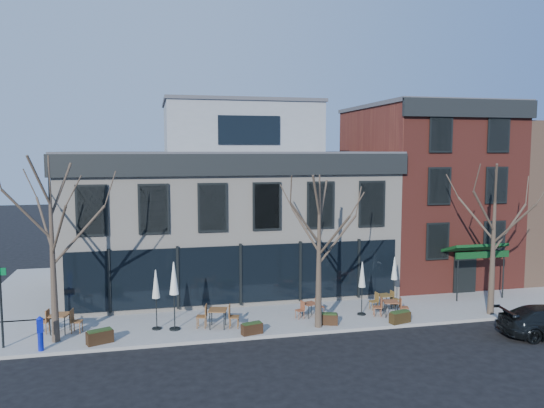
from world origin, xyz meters
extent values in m
plane|color=black|center=(0.00, 0.00, 0.00)|extent=(120.00, 120.00, 0.00)
cube|color=gray|center=(3.25, -2.15, 0.07)|extent=(33.50, 4.70, 0.15)
cube|color=gray|center=(-11.25, 6.00, 0.07)|extent=(4.50, 12.00, 0.15)
cube|color=beige|center=(0.00, 5.00, 4.00)|extent=(18.00, 10.00, 8.00)
cube|color=#47474C|center=(0.00, 5.00, 8.05)|extent=(18.30, 10.30, 0.30)
cube|color=black|center=(0.00, -0.12, 7.55)|extent=(18.30, 0.25, 1.10)
cube|color=black|center=(-9.12, 5.00, 7.55)|extent=(0.25, 10.30, 1.10)
cube|color=black|center=(0.00, -0.06, 1.90)|extent=(17.20, 0.12, 3.00)
cube|color=black|center=(-9.06, 4.00, 1.90)|extent=(0.12, 7.50, 3.00)
cube|color=gray|center=(1.00, 6.00, 9.60)|extent=(9.00, 6.50, 3.00)
cube|color=maroon|center=(13.00, 5.00, 5.50)|extent=(8.00, 10.00, 11.00)
cube|color=#47474C|center=(13.00, 5.00, 11.05)|extent=(8.20, 10.20, 0.25)
cube|color=black|center=(13.00, -0.12, 10.60)|extent=(8.20, 0.25, 1.00)
cube|color=#0C3514|center=(13.00, -0.85, 2.90)|extent=(3.20, 1.66, 0.67)
cube|color=black|center=(13.00, -0.05, 1.25)|extent=(1.40, 0.10, 2.50)
cube|color=#8C664C|center=(23.00, 6.00, 5.00)|extent=(12.00, 12.00, 10.00)
cone|color=#382B21|center=(-8.50, -3.20, 4.11)|extent=(0.34, 0.34, 7.92)
cylinder|color=#382B21|center=(-7.43, -3.01, 4.68)|extent=(2.23, 0.50, 2.48)
cylinder|color=#382B21|center=(-8.95, -2.23, 5.14)|extent=(1.03, 2.05, 2.14)
cylinder|color=#382B21|center=(-9.34, -3.51, 5.65)|extent=(1.80, 0.75, 2.21)
cylinder|color=#382B21|center=(-8.05, -4.16, 5.05)|extent=(1.03, 2.04, 2.28)
cone|color=#382B21|center=(3.00, -3.90, 3.67)|extent=(0.34, 0.34, 7.04)
cylinder|color=#382B21|center=(3.95, -3.73, 4.18)|extent=(2.00, 0.46, 2.21)
cylinder|color=#382B21|center=(2.60, -3.04, 4.59)|extent=(0.93, 1.84, 1.91)
cylinder|color=#382B21|center=(2.25, -4.17, 5.04)|extent=(1.61, 0.68, 1.97)
cylinder|color=#382B21|center=(3.40, -4.76, 4.51)|extent=(0.93, 1.83, 2.03)
cone|color=#382B21|center=(12.00, -3.90, 3.89)|extent=(0.34, 0.34, 7.48)
cylinder|color=#382B21|center=(13.01, -3.72, 4.43)|extent=(2.12, 0.48, 2.35)
cylinder|color=#382B21|center=(11.57, -2.99, 4.86)|extent=(0.98, 1.94, 2.03)
cylinder|color=#382B21|center=(11.20, -4.19, 5.35)|extent=(1.71, 0.71, 2.09)
cylinder|color=#382B21|center=(12.42, -4.81, 4.78)|extent=(0.98, 1.94, 2.16)
cylinder|color=black|center=(-10.50, -3.50, 1.85)|extent=(0.10, 0.10, 3.40)
cylinder|color=#0D1BB0|center=(-8.91, -4.20, 0.54)|extent=(0.22, 0.22, 0.78)
cube|color=#0D1BB0|center=(-8.91, -4.20, 1.21)|extent=(0.27, 0.23, 0.56)
cone|color=#0D1BB0|center=(-8.91, -4.20, 1.54)|extent=(0.29, 0.29, 0.13)
cube|color=brown|center=(-8.50, -2.11, 0.98)|extent=(0.93, 0.93, 0.05)
cylinder|color=black|center=(-8.87, -2.37, 0.56)|extent=(0.05, 0.05, 0.82)
cylinder|color=black|center=(-8.24, -2.48, 0.56)|extent=(0.05, 0.05, 0.82)
cylinder|color=black|center=(-8.76, -1.74, 0.56)|extent=(0.05, 0.05, 0.82)
cylinder|color=black|center=(-8.13, -1.85, 0.56)|extent=(0.05, 0.05, 0.82)
cube|color=brown|center=(-1.54, -2.97, 0.99)|extent=(0.98, 0.98, 0.05)
cylinder|color=black|center=(-1.93, -3.21, 0.56)|extent=(0.05, 0.05, 0.83)
cylinder|color=black|center=(-1.31, -3.36, 0.56)|extent=(0.05, 0.05, 0.83)
cylinder|color=black|center=(-1.77, -2.58, 0.56)|extent=(0.05, 0.05, 0.83)
cylinder|color=black|center=(-1.15, -2.74, 0.56)|extent=(0.05, 0.05, 0.83)
cube|color=brown|center=(3.06, -2.37, 0.81)|extent=(0.79, 0.79, 0.04)
cylinder|color=black|center=(2.89, -2.69, 0.48)|extent=(0.04, 0.04, 0.65)
cylinder|color=black|center=(3.38, -2.54, 0.48)|extent=(0.04, 0.04, 0.65)
cylinder|color=black|center=(2.74, -2.20, 0.48)|extent=(0.04, 0.04, 0.65)
cylinder|color=black|center=(3.23, -2.05, 0.48)|extent=(0.04, 0.04, 0.65)
cube|color=brown|center=(6.96, -3.17, 0.88)|extent=(0.86, 0.86, 0.04)
cylinder|color=black|center=(6.61, -3.37, 0.51)|extent=(0.04, 0.04, 0.72)
cylinder|color=black|center=(7.16, -3.52, 0.51)|extent=(0.04, 0.04, 0.72)
cylinder|color=black|center=(6.76, -2.83, 0.51)|extent=(0.04, 0.04, 0.72)
cylinder|color=black|center=(7.30, -2.98, 0.51)|extent=(0.04, 0.04, 0.72)
cube|color=brown|center=(7.20, -1.93, 0.85)|extent=(0.73, 0.73, 0.04)
cylinder|color=black|center=(6.96, -2.22, 0.49)|extent=(0.04, 0.04, 0.69)
cylinder|color=black|center=(7.49, -2.17, 0.49)|extent=(0.04, 0.04, 0.69)
cylinder|color=black|center=(6.90, -1.69, 0.49)|extent=(0.04, 0.04, 0.69)
cylinder|color=black|center=(7.44, -1.63, 0.49)|extent=(0.04, 0.04, 0.69)
cylinder|color=black|center=(-4.29, -2.57, 0.18)|extent=(0.44, 0.44, 0.06)
cylinder|color=black|center=(-4.29, -2.57, 1.26)|extent=(0.05, 0.05, 2.21)
cone|color=beige|center=(-4.29, -2.57, 2.26)|extent=(0.36, 0.36, 1.31)
cylinder|color=black|center=(-3.49, -2.82, 0.18)|extent=(0.50, 0.50, 0.07)
cylinder|color=black|center=(-3.49, -2.82, 1.40)|extent=(0.06, 0.06, 2.51)
cone|color=white|center=(-3.49, -2.82, 2.54)|extent=(0.41, 0.41, 1.48)
cylinder|color=black|center=(5.66, -2.63, 0.18)|extent=(0.43, 0.43, 0.06)
cylinder|color=black|center=(5.66, -2.63, 1.22)|extent=(0.05, 0.05, 2.13)
cone|color=beige|center=(5.66, -2.63, 2.19)|extent=(0.35, 0.35, 1.26)
cylinder|color=black|center=(8.01, -1.33, 0.18)|extent=(0.41, 0.41, 0.06)
cylinder|color=black|center=(8.01, -1.33, 1.17)|extent=(0.05, 0.05, 2.04)
cone|color=silver|center=(8.01, -1.33, 2.10)|extent=(0.33, 0.33, 1.20)
cube|color=black|center=(-6.65, -3.87, 0.42)|extent=(1.16, 0.80, 0.54)
cube|color=#1E3314|center=(-6.65, -3.87, 0.71)|extent=(1.03, 0.68, 0.09)
cube|color=black|center=(-0.17, -4.17, 0.38)|extent=(1.01, 0.61, 0.47)
cube|color=#1E3314|center=(-0.17, -4.17, 0.64)|extent=(0.90, 0.51, 0.08)
cube|color=black|center=(3.52, -3.66, 0.39)|extent=(1.05, 0.67, 0.49)
cube|color=#1E3314|center=(3.52, -3.66, 0.66)|extent=(0.93, 0.56, 0.08)
cube|color=#312310|center=(6.94, -4.20, 0.41)|extent=(1.09, 0.66, 0.51)
cube|color=#1E3314|center=(6.94, -4.20, 0.68)|extent=(0.97, 0.55, 0.08)
camera|label=1|loc=(-4.35, -26.61, 8.27)|focal=35.00mm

